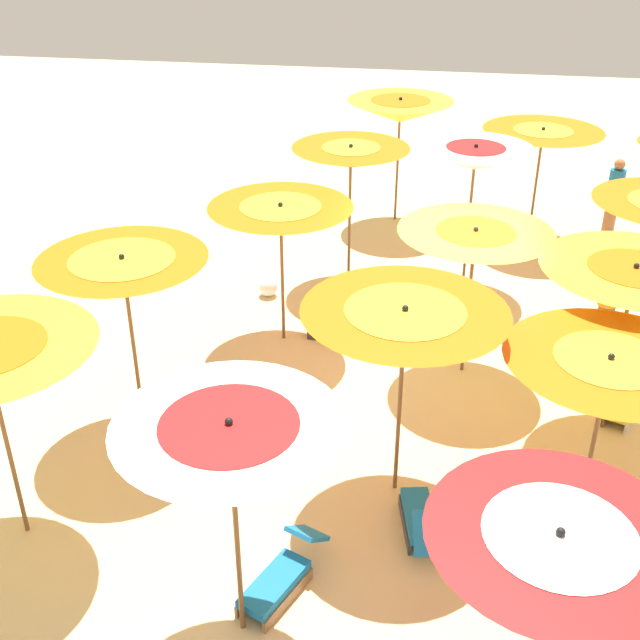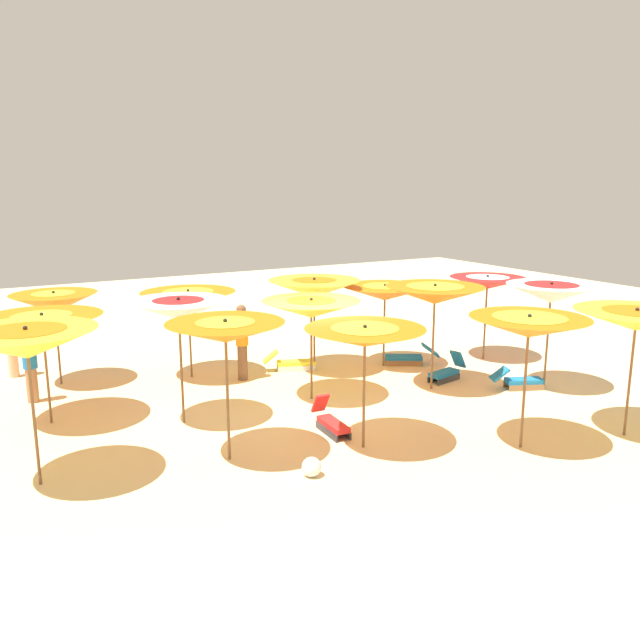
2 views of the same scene
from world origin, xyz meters
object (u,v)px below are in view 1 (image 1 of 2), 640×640
(beach_umbrella_14, at_px, (557,550))
(beach_ball, at_px, (268,287))
(lounger_0, at_px, (623,396))
(lounger_4, at_px, (567,540))
(beach_umbrella_1, at_px, (351,157))
(beachgoer_2, at_px, (613,198))
(beach_umbrella_0, at_px, (400,111))
(lounger_2, at_px, (280,576))
(beach_umbrella_8, at_px, (404,326))
(beach_umbrella_3, at_px, (124,272))
(beach_umbrella_2, at_px, (281,217))
(lounger_1, at_px, (342,327))
(beach_umbrella_5, at_px, (542,138))
(beach_umbrella_7, at_px, (475,243))
(beachgoer_1, at_px, (609,297))
(beach_umbrella_12, at_px, (633,284))
(beach_umbrella_9, at_px, (230,443))
(lounger_3, at_px, (421,520))
(beach_umbrella_6, at_px, (475,158))
(beach_umbrella_13, at_px, (608,374))

(beach_umbrella_14, relative_size, beach_ball, 7.11)
(lounger_0, relative_size, lounger_4, 0.98)
(beach_umbrella_1, distance_m, beachgoer_2, 5.70)
(beach_umbrella_0, relative_size, lounger_4, 1.85)
(lounger_0, xyz_separation_m, lounger_2, (3.89, -3.95, 0.00))
(beach_umbrella_1, relative_size, beach_umbrella_8, 1.01)
(beach_ball, bearing_deg, beach_umbrella_3, -12.36)
(lounger_4, xyz_separation_m, beach_ball, (-5.38, -4.48, -0.04))
(beach_umbrella_1, distance_m, beach_umbrella_2, 2.41)
(beach_umbrella_2, height_order, lounger_1, beach_umbrella_2)
(beach_umbrella_5, relative_size, lounger_2, 1.80)
(beach_umbrella_2, xyz_separation_m, beach_umbrella_14, (6.12, 3.37, 0.03))
(beach_umbrella_7, bearing_deg, beach_umbrella_5, 166.22)
(beachgoer_1, bearing_deg, beach_umbrella_0, -164.57)
(beach_umbrella_8, height_order, lounger_4, beach_umbrella_8)
(beach_umbrella_12, height_order, beach_umbrella_14, beach_umbrella_12)
(beach_umbrella_12, bearing_deg, beach_ball, -119.54)
(beach_umbrella_7, bearing_deg, beach_umbrella_3, -64.40)
(beach_umbrella_7, bearing_deg, beach_umbrella_9, -22.15)
(lounger_2, bearing_deg, lounger_3, 150.42)
(beach_umbrella_6, xyz_separation_m, lounger_2, (7.44, -1.77, -2.10))
(lounger_4, height_order, beach_ball, lounger_4)
(beachgoer_1, distance_m, beachgoer_2, 4.67)
(beach_umbrella_3, xyz_separation_m, lounger_1, (-2.62, 2.31, -2.03))
(beach_umbrella_9, bearing_deg, beach_umbrella_3, -144.71)
(beach_umbrella_8, bearing_deg, lounger_3, 24.70)
(beach_umbrella_14, relative_size, lounger_0, 1.69)
(beach_umbrella_13, height_order, beachgoer_1, beach_umbrella_13)
(beach_umbrella_12, xyz_separation_m, beachgoer_1, (-1.88, 0.19, -1.14))
(beach_umbrella_12, bearing_deg, beach_umbrella_5, -174.73)
(beach_umbrella_8, height_order, beach_umbrella_9, beach_umbrella_9)
(beach_umbrella_13, bearing_deg, beach_umbrella_12, 164.14)
(beach_umbrella_0, distance_m, lounger_0, 7.62)
(beach_umbrella_13, height_order, lounger_4, beach_umbrella_13)
(lounger_4, bearing_deg, beach_ball, 70.79)
(beach_umbrella_0, relative_size, beach_umbrella_7, 1.13)
(beach_umbrella_0, relative_size, beach_umbrella_1, 1.04)
(beach_umbrella_3, height_order, beach_umbrella_14, beach_umbrella_3)
(beach_umbrella_5, bearing_deg, beach_umbrella_2, -40.59)
(beach_umbrella_7, height_order, beach_umbrella_9, beach_umbrella_9)
(beach_umbrella_2, height_order, beachgoer_2, beach_umbrella_2)
(beach_umbrella_3, bearing_deg, beachgoer_1, 114.04)
(lounger_3, distance_m, beach_ball, 6.09)
(beach_umbrella_0, bearing_deg, beach_umbrella_9, -3.08)
(beach_umbrella_6, relative_size, lounger_0, 1.87)
(beach_umbrella_3, distance_m, beachgoer_1, 6.94)
(beach_umbrella_8, bearing_deg, beach_umbrella_12, 122.22)
(beach_umbrella_12, distance_m, beach_ball, 6.30)
(beach_umbrella_3, distance_m, beach_umbrella_8, 3.51)
(lounger_2, xyz_separation_m, lounger_3, (-1.03, 1.36, 0.01))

